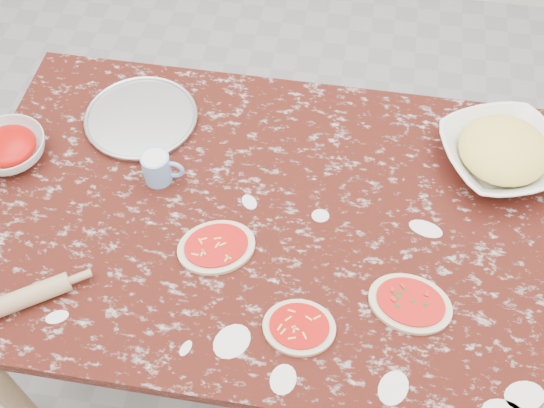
{
  "coord_description": "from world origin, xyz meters",
  "views": [
    {
      "loc": [
        0.16,
        -0.96,
        2.17
      ],
      "look_at": [
        0.0,
        0.0,
        0.8
      ],
      "focal_mm": 43.76,
      "sensor_mm": 36.0,
      "label": 1
    }
  ],
  "objects_px": {
    "flour_mug": "(158,168)",
    "rolling_pin": "(20,300)",
    "cheese_bowl": "(501,155)",
    "worktable": "(272,232)",
    "pizza_tray": "(141,118)",
    "sauce_bowl": "(10,149)"
  },
  "relations": [
    {
      "from": "flour_mug",
      "to": "rolling_pin",
      "type": "height_order",
      "value": "flour_mug"
    },
    {
      "from": "cheese_bowl",
      "to": "rolling_pin",
      "type": "height_order",
      "value": "cheese_bowl"
    },
    {
      "from": "pizza_tray",
      "to": "worktable",
      "type": "bearing_deg",
      "value": -32.29
    },
    {
      "from": "pizza_tray",
      "to": "cheese_bowl",
      "type": "distance_m",
      "value": 1.01
    },
    {
      "from": "cheese_bowl",
      "to": "flour_mug",
      "type": "bearing_deg",
      "value": -167.71
    },
    {
      "from": "pizza_tray",
      "to": "cheese_bowl",
      "type": "height_order",
      "value": "cheese_bowl"
    },
    {
      "from": "sauce_bowl",
      "to": "flour_mug",
      "type": "relative_size",
      "value": 1.79
    },
    {
      "from": "pizza_tray",
      "to": "rolling_pin",
      "type": "relative_size",
      "value": 1.34
    },
    {
      "from": "worktable",
      "to": "flour_mug",
      "type": "bearing_deg",
      "value": 167.5
    },
    {
      "from": "flour_mug",
      "to": "sauce_bowl",
      "type": "bearing_deg",
      "value": 178.78
    },
    {
      "from": "cheese_bowl",
      "to": "rolling_pin",
      "type": "bearing_deg",
      "value": -151.33
    },
    {
      "from": "worktable",
      "to": "cheese_bowl",
      "type": "bearing_deg",
      "value": 24.57
    },
    {
      "from": "pizza_tray",
      "to": "cheese_bowl",
      "type": "relative_size",
      "value": 0.99
    },
    {
      "from": "worktable",
      "to": "pizza_tray",
      "type": "bearing_deg",
      "value": 147.71
    },
    {
      "from": "cheese_bowl",
      "to": "pizza_tray",
      "type": "bearing_deg",
      "value": 179.87
    },
    {
      "from": "rolling_pin",
      "to": "cheese_bowl",
      "type": "bearing_deg",
      "value": 28.67
    },
    {
      "from": "sauce_bowl",
      "to": "rolling_pin",
      "type": "distance_m",
      "value": 0.47
    },
    {
      "from": "sauce_bowl",
      "to": "cheese_bowl",
      "type": "height_order",
      "value": "cheese_bowl"
    },
    {
      "from": "pizza_tray",
      "to": "sauce_bowl",
      "type": "bearing_deg",
      "value": -148.86
    },
    {
      "from": "cheese_bowl",
      "to": "flour_mug",
      "type": "distance_m",
      "value": 0.92
    },
    {
      "from": "worktable",
      "to": "pizza_tray",
      "type": "xyz_separation_m",
      "value": [
        -0.43,
        0.27,
        0.09
      ]
    },
    {
      "from": "pizza_tray",
      "to": "sauce_bowl",
      "type": "xyz_separation_m",
      "value": [
        -0.31,
        -0.19,
        0.03
      ]
    }
  ]
}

